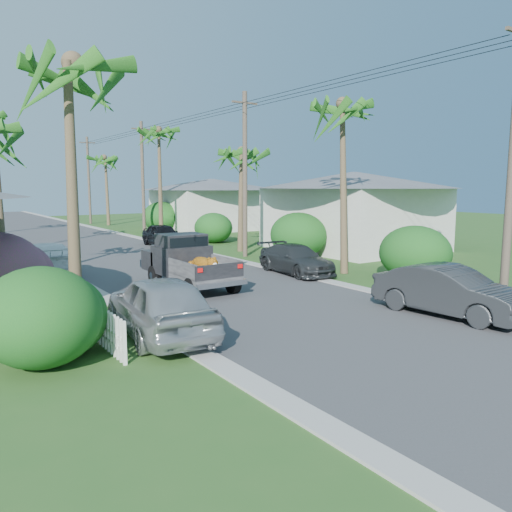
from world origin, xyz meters
TOP-DOWN VIEW (x-y plane):
  - ground at (0.00, 0.00)m, footprint 120.00×120.00m
  - road at (0.00, 25.00)m, footprint 8.00×100.00m
  - curb_left at (-4.30, 25.00)m, footprint 0.60×100.00m
  - curb_right at (4.30, 25.00)m, footprint 0.60×100.00m
  - pickup_truck at (-0.97, 7.22)m, footprint 1.98×5.12m
  - parked_car_rn at (3.60, -1.44)m, footprint 2.03×4.72m
  - parked_car_rm at (4.43, 7.00)m, footprint 2.19×4.59m
  - parked_car_rf at (3.68, 19.97)m, footprint 2.01×4.41m
  - parked_car_ln at (-4.48, 1.60)m, footprint 2.41×4.98m
  - parked_car_lf at (-4.95, 12.88)m, footprint 2.17×5.03m
  - palm_l_a at (-6.20, 3.00)m, footprint 4.40×4.40m
  - palm_r_a at (6.30, 6.00)m, footprint 4.40×4.40m
  - palm_r_b at (6.60, 15.00)m, footprint 4.40×4.40m
  - palm_r_c at (6.20, 26.00)m, footprint 4.40×4.40m
  - palm_r_d at (6.50, 40.00)m, footprint 4.40×4.40m
  - shrub_l_a at (-7.50, 1.00)m, footprint 2.60×2.86m
  - shrub_r_a at (7.60, 3.00)m, footprint 2.80×3.08m
  - shrub_r_b at (7.80, 11.00)m, footprint 3.00×3.30m
  - shrub_r_c at (7.50, 20.00)m, footprint 2.60×2.86m
  - shrub_r_d at (8.00, 30.00)m, footprint 3.20×3.52m
  - picket_fence at (-6.00, 5.50)m, footprint 0.10×11.00m
  - house_right_near at (13.00, 12.00)m, footprint 8.00×9.00m
  - house_right_far at (13.00, 30.00)m, footprint 9.00×8.00m
  - utility_pole_a at (5.60, -2.00)m, footprint 1.60×0.26m
  - utility_pole_b at (5.60, 13.00)m, footprint 1.60×0.26m
  - utility_pole_c at (5.60, 28.00)m, footprint 1.60×0.26m
  - utility_pole_d at (5.60, 43.00)m, footprint 1.60×0.26m

SIDE VIEW (x-z plane):
  - ground at x=0.00m, z-range 0.00..0.00m
  - road at x=0.00m, z-range 0.00..0.02m
  - curb_left at x=-4.30m, z-range 0.00..0.06m
  - curb_right at x=4.30m, z-range 0.00..0.06m
  - picket_fence at x=-6.00m, z-range 0.00..1.00m
  - parked_car_rm at x=4.43m, z-range 0.00..1.29m
  - parked_car_lf at x=-4.95m, z-range 0.00..1.44m
  - parked_car_rf at x=3.68m, z-range 0.00..1.47m
  - parked_car_rn at x=3.60m, z-range 0.00..1.51m
  - parked_car_ln at x=-4.48m, z-range 0.00..1.64m
  - pickup_truck at x=-0.97m, z-range -0.02..2.04m
  - shrub_r_c at x=7.50m, z-range 0.00..2.10m
  - shrub_l_a at x=-7.50m, z-range 0.00..2.20m
  - shrub_r_a at x=7.60m, z-range 0.00..2.30m
  - shrub_r_b at x=7.80m, z-range 0.00..2.50m
  - shrub_r_d at x=8.00m, z-range 0.00..2.60m
  - house_right_far at x=13.00m, z-range -0.18..4.42m
  - house_right_near at x=13.00m, z-range -0.18..4.62m
  - utility_pole_a at x=5.60m, z-range 0.10..9.10m
  - utility_pole_b at x=5.60m, z-range 0.10..9.10m
  - utility_pole_c at x=5.60m, z-range 0.10..9.10m
  - utility_pole_d at x=5.60m, z-range 0.10..9.10m
  - palm_r_b at x=6.60m, z-range 2.35..9.55m
  - palm_r_d at x=6.50m, z-range 2.73..10.74m
  - palm_l_a at x=-6.20m, z-range 2.83..11.04m
  - palm_r_a at x=6.30m, z-range 3.07..11.78m
  - palm_r_c at x=6.20m, z-range 3.41..12.81m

